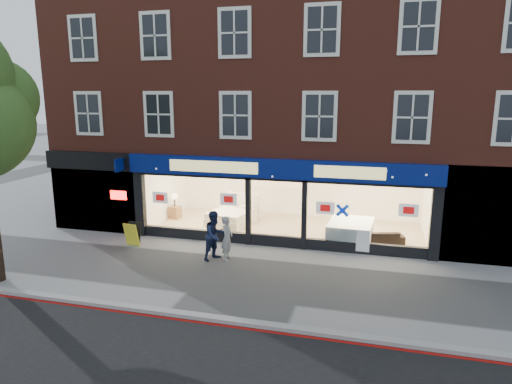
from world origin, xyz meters
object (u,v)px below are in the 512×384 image
at_px(sofa, 379,237).
at_px(pedestrian_blue, 215,235).
at_px(display_bed, 233,216).
at_px(mattress_stack, 351,232).
at_px(pedestrian_grey, 227,238).
at_px(a_board, 133,234).

relative_size(sofa, pedestrian_blue, 1.04).
relative_size(display_bed, mattress_stack, 1.12).
bearing_deg(pedestrian_grey, sofa, -61.20).
bearing_deg(mattress_stack, a_board, -164.22).
bearing_deg(display_bed, mattress_stack, -1.72).
distance_m(sofa, a_board, 9.14).
height_order(display_bed, mattress_stack, display_bed).
xyz_separation_m(a_board, pedestrian_grey, (3.88, -0.51, 0.32)).
bearing_deg(a_board, mattress_stack, 22.95).
distance_m(mattress_stack, pedestrian_blue, 5.21).
height_order(pedestrian_grey, pedestrian_blue, pedestrian_blue).
xyz_separation_m(sofa, a_board, (-8.87, -2.20, 0.08)).
bearing_deg(pedestrian_blue, display_bed, 38.75).
xyz_separation_m(display_bed, a_board, (-2.79, -3.51, 0.02)).
bearing_deg(pedestrian_grey, mattress_stack, -55.11).
bearing_deg(pedestrian_grey, display_bed, 15.43).
xyz_separation_m(display_bed, sofa, (6.08, -1.32, -0.06)).
xyz_separation_m(mattress_stack, a_board, (-7.84, -2.22, -0.05)).
distance_m(display_bed, a_board, 4.49).
distance_m(display_bed, sofa, 6.22).
bearing_deg(pedestrian_blue, mattress_stack, -27.95).
relative_size(a_board, pedestrian_blue, 0.52).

